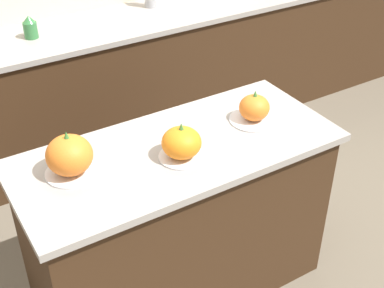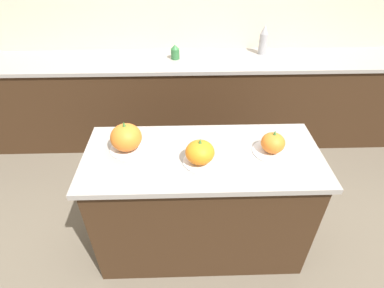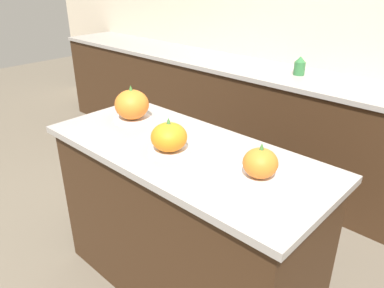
# 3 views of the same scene
# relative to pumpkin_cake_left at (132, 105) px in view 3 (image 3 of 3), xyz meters

# --- Properties ---
(ground_plane) EXTENTS (12.00, 12.00, 0.00)m
(ground_plane) POSITION_rel_pumpkin_cake_left_xyz_m (0.47, -0.07, -0.98)
(ground_plane) COLOR #665B4C
(wall_back) EXTENTS (8.00, 0.06, 2.50)m
(wall_back) POSITION_rel_pumpkin_cake_left_xyz_m (0.47, 1.70, 0.27)
(wall_back) COLOR beige
(wall_back) RESTS_ON ground_plane
(kitchen_island) EXTENTS (1.47, 0.64, 0.89)m
(kitchen_island) POSITION_rel_pumpkin_cake_left_xyz_m (0.47, -0.07, -0.53)
(kitchen_island) COLOR #382314
(kitchen_island) RESTS_ON ground_plane
(back_counter) EXTENTS (6.00, 0.60, 0.93)m
(back_counter) POSITION_rel_pumpkin_cake_left_xyz_m (0.47, 1.37, -0.51)
(back_counter) COLOR #382314
(back_counter) RESTS_ON ground_plane
(pumpkin_cake_left) EXTENTS (0.22, 0.22, 0.20)m
(pumpkin_cake_left) POSITION_rel_pumpkin_cake_left_xyz_m (0.00, 0.00, 0.00)
(pumpkin_cake_left) COLOR silver
(pumpkin_cake_left) RESTS_ON kitchen_island
(pumpkin_cake_center) EXTENTS (0.20, 0.20, 0.17)m
(pumpkin_cake_center) POSITION_rel_pumpkin_cake_left_xyz_m (0.45, -0.14, -0.02)
(pumpkin_cake_center) COLOR silver
(pumpkin_cake_center) RESTS_ON kitchen_island
(pumpkin_cake_right) EXTENTS (0.23, 0.23, 0.16)m
(pumpkin_cake_right) POSITION_rel_pumpkin_cake_left_xyz_m (0.89, -0.05, -0.03)
(pumpkin_cake_right) COLOR silver
(pumpkin_cake_right) RESTS_ON kitchen_island
(bottle_short) EXTENTS (0.09, 0.09, 0.14)m
(bottle_short) POSITION_rel_pumpkin_cake_left_xyz_m (0.28, 1.40, 0.02)
(bottle_short) COLOR #2D6B38
(bottle_short) RESTS_ON back_counter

